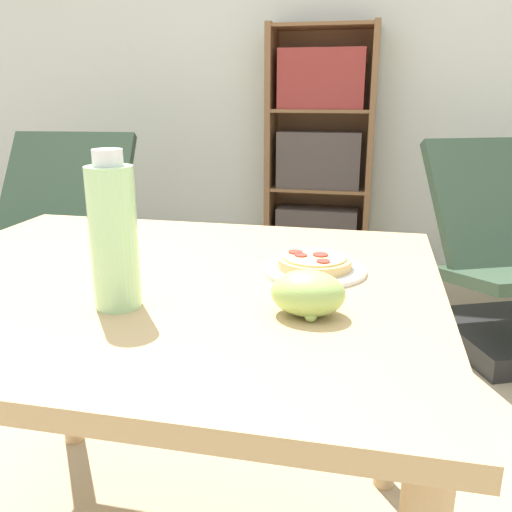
# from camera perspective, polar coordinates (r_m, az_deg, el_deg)

# --- Properties ---
(wall_back) EXTENTS (8.00, 0.05, 2.60)m
(wall_back) POSITION_cam_1_polar(r_m,az_deg,el_deg) (3.60, 6.91, 20.25)
(wall_back) COLOR silver
(wall_back) RESTS_ON ground_plane
(dining_table) EXTENTS (1.10, 0.93, 0.73)m
(dining_table) POSITION_cam_1_polar(r_m,az_deg,el_deg) (1.13, -10.13, -6.94)
(dining_table) COLOR tan
(dining_table) RESTS_ON ground_plane
(pizza_on_plate) EXTENTS (0.21, 0.21, 0.04)m
(pizza_on_plate) POSITION_cam_1_polar(r_m,az_deg,el_deg) (1.11, 6.16, -0.99)
(pizza_on_plate) COLOR white
(pizza_on_plate) RESTS_ON dining_table
(grape_bunch) EXTENTS (0.12, 0.10, 0.08)m
(grape_bunch) POSITION_cam_1_polar(r_m,az_deg,el_deg) (0.89, 5.57, -3.97)
(grape_bunch) COLOR #A8CC66
(grape_bunch) RESTS_ON dining_table
(drink_bottle) EXTENTS (0.08, 0.08, 0.27)m
(drink_bottle) POSITION_cam_1_polar(r_m,az_deg,el_deg) (0.93, -14.76, 2.12)
(drink_bottle) COLOR #B7EAA3
(drink_bottle) RESTS_ON dining_table
(lounge_chair_near) EXTENTS (0.73, 0.82, 0.88)m
(lounge_chair_near) POSITION_cam_1_polar(r_m,az_deg,el_deg) (2.91, -20.29, -0.04)
(lounge_chair_near) COLOR black
(lounge_chair_near) RESTS_ON ground_plane
(bookshelf) EXTENTS (0.65, 0.28, 1.47)m
(bookshelf) POSITION_cam_1_polar(r_m,az_deg,el_deg) (3.44, 6.70, 10.38)
(bookshelf) COLOR brown
(bookshelf) RESTS_ON ground_plane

